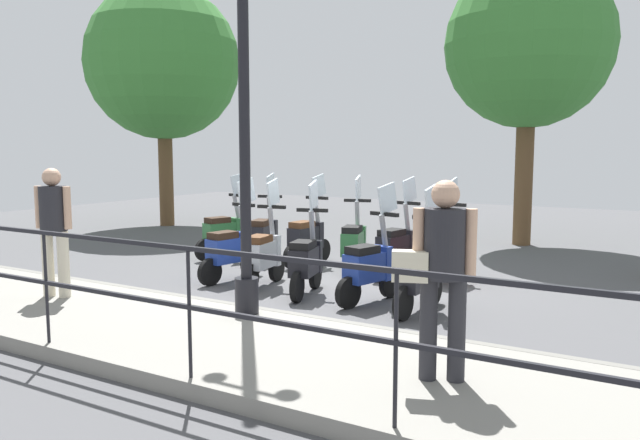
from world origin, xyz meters
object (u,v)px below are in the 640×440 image
at_px(tree_large, 163,63).
at_px(scooter_near_3, 263,254).
at_px(scooter_far_5, 225,232).
at_px(scooter_far_2, 354,242).
at_px(tree_distant, 529,46).
at_px(scooter_near_1, 370,266).
at_px(scooter_near_4, 231,249).
at_px(scooter_far_3, 307,237).
at_px(scooter_far_4, 264,235).
at_px(pedestrian_with_bag, 441,265).
at_px(scooter_near_0, 419,273).
at_px(scooter_far_1, 397,246).
at_px(scooter_far_0, 444,249).
at_px(lamp_post_near, 245,143).
at_px(scooter_near_2, 306,260).
at_px(pedestrian_distant, 54,222).

height_order(tree_large, scooter_near_3, tree_large).
bearing_deg(scooter_far_5, scooter_far_2, -70.31).
relative_size(tree_distant, scooter_near_1, 3.69).
bearing_deg(scooter_near_4, scooter_far_3, -1.11).
bearing_deg(scooter_far_4, pedestrian_with_bag, -144.58).
bearing_deg(scooter_near_0, scooter_far_1, 34.61).
bearing_deg(scooter_near_1, scooter_near_4, 101.75).
xyz_separation_m(scooter_far_2, scooter_far_3, (0.13, 0.95, 0.00)).
bearing_deg(scooter_near_4, scooter_far_4, 26.68).
relative_size(scooter_near_0, scooter_far_0, 1.00).
xyz_separation_m(lamp_post_near, tree_large, (6.27, 7.31, 2.05)).
relative_size(scooter_near_0, scooter_near_3, 1.00).
bearing_deg(scooter_far_3, scooter_near_1, -125.42).
relative_size(pedestrian_with_bag, scooter_far_2, 1.03).
xyz_separation_m(pedestrian_with_bag, scooter_far_3, (4.27, 3.87, -0.60)).
bearing_deg(tree_large, scooter_far_5, -124.91).
distance_m(scooter_near_2, scooter_far_2, 1.73).
bearing_deg(pedestrian_with_bag, scooter_near_0, 4.39).
xyz_separation_m(scooter_near_3, scooter_near_4, (0.06, 0.64, 0.00)).
bearing_deg(tree_large, scooter_far_3, -115.35).
bearing_deg(scooter_far_1, scooter_far_0, -72.45).
bearing_deg(scooter_far_4, scooter_far_5, 81.70).
bearing_deg(scooter_near_4, scooter_near_2, -87.63).
xyz_separation_m(tree_large, scooter_far_1, (-2.99, -7.69, -3.60)).
bearing_deg(scooter_far_4, pedestrian_distant, 161.24).
height_order(scooter_near_1, scooter_far_0, same).
relative_size(scooter_near_3, scooter_far_4, 1.00).
bearing_deg(tree_large, lamp_post_near, -130.62).
distance_m(lamp_post_near, scooter_far_4, 4.20).
xyz_separation_m(pedestrian_with_bag, scooter_near_4, (2.60, 4.17, -0.60)).
relative_size(pedestrian_distant, scooter_far_0, 1.03).
height_order(scooter_near_1, scooter_far_2, same).
bearing_deg(tree_large, scooter_far_4, -119.89).
height_order(scooter_near_4, scooter_far_2, same).
distance_m(lamp_post_near, tree_distant, 7.94).
xyz_separation_m(lamp_post_near, scooter_near_2, (1.59, 0.20, -1.56)).
bearing_deg(tree_distant, scooter_far_0, 177.53).
bearing_deg(scooter_far_2, scooter_far_3, 66.41).
relative_size(scooter_near_1, scooter_near_2, 1.00).
height_order(pedestrian_with_bag, scooter_near_3, pedestrian_with_bag).
distance_m(pedestrian_with_bag, scooter_far_2, 5.10).
bearing_deg(tree_distant, scooter_near_4, 153.39).
distance_m(scooter_far_0, scooter_far_1, 0.73).
bearing_deg(scooter_far_0, scooter_far_2, 93.93).
relative_size(tree_large, scooter_near_4, 3.91).
bearing_deg(scooter_far_5, scooter_near_3, -110.44).
distance_m(pedestrian_distant, scooter_near_4, 2.56).
bearing_deg(scooter_far_3, tree_large, 70.50).
bearing_deg(lamp_post_near, scooter_near_1, -23.93).
distance_m(pedestrian_distant, scooter_near_0, 4.49).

